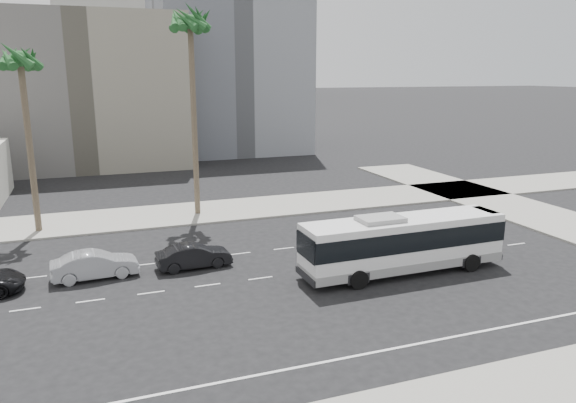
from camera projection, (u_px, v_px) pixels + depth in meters
name	position (u px, v px, depth m)	size (l,w,h in m)	color
ground	(310.00, 272.00, 31.30)	(700.00, 700.00, 0.00)	black
sidewalk_north	(240.00, 209.00, 45.44)	(120.00, 7.00, 0.15)	gray
midrise_beige_west	(82.00, 91.00, 66.32)	(24.00, 18.00, 18.00)	slate
midrise_gray_center	(226.00, 60.00, 78.44)	(20.00, 20.00, 26.00)	slate
civic_tower	(102.00, 11.00, 249.99)	(42.00, 42.00, 129.00)	silver
highrise_right	(212.00, 19.00, 248.26)	(26.00, 26.00, 70.00)	slate
highrise_far	(247.00, 36.00, 285.15)	(22.00, 22.00, 60.00)	slate
city_bus	(403.00, 242.00, 30.85)	(12.11, 2.96, 3.47)	white
car_a	(194.00, 256.00, 31.83)	(4.38, 1.53, 1.44)	black
car_b	(95.00, 265.00, 30.21)	(4.68, 1.63, 1.54)	#9C9EA3
palm_near	(190.00, 27.00, 40.43)	(4.78, 4.78, 16.12)	brown
palm_mid	(20.00, 63.00, 36.26)	(4.26, 4.26, 13.21)	brown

